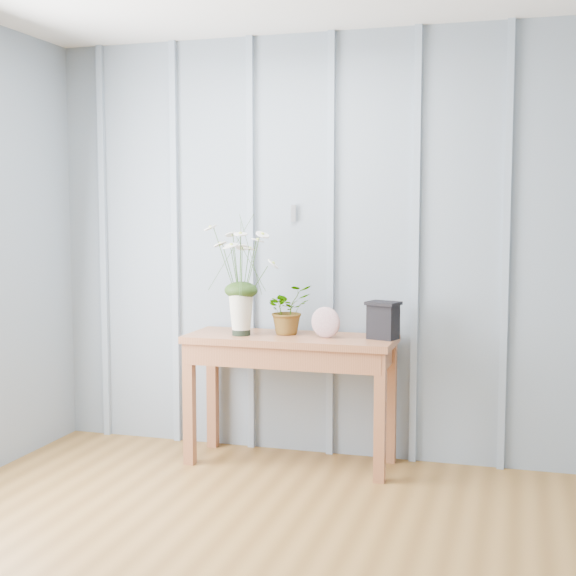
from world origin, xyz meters
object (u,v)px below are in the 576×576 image
(daisy_vase, at_px, (241,262))
(felt_disc_vessel, at_px, (326,322))
(carved_box, at_px, (383,320))
(sideboard, at_px, (290,355))

(daisy_vase, relative_size, felt_disc_vessel, 3.79)
(daisy_vase, distance_m, carved_box, 0.87)
(sideboard, relative_size, felt_disc_vessel, 6.79)
(sideboard, distance_m, felt_disc_vessel, 0.29)
(sideboard, distance_m, daisy_vase, 0.61)
(felt_disc_vessel, bearing_deg, daisy_vase, -165.05)
(sideboard, height_order, daisy_vase, daisy_vase)
(felt_disc_vessel, relative_size, carved_box, 0.84)
(sideboard, bearing_deg, carved_box, 3.51)
(sideboard, xyz_separation_m, daisy_vase, (-0.28, -0.06, 0.54))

